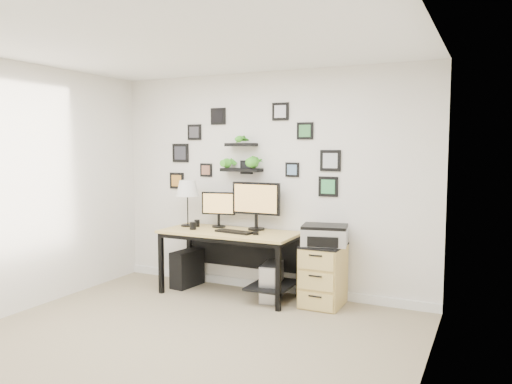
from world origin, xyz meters
The scene contains 14 objects.
room centered at (0.00, 1.98, 0.05)m, with size 4.00×4.00×4.00m.
desk centered at (-0.28, 1.67, 0.63)m, with size 1.60×0.70×0.75m.
monitor_left centered at (-0.57, 1.82, 1.00)m, with size 0.42×0.19×0.43m.
monitor_right centered at (-0.07, 1.84, 1.08)m, with size 0.61×0.20×0.56m.
keyboard centered at (-0.22, 1.56, 0.76)m, with size 0.45×0.14×0.02m, color black.
mouse centered at (0.05, 1.57, 0.76)m, with size 0.06×0.10×0.03m, color black.
table_lamp centered at (-0.96, 1.74, 1.20)m, with size 0.28×0.28×0.56m.
mug centered at (-0.76, 1.55, 0.79)m, with size 0.08×0.08×0.09m, color black.
pen_cup centered at (-0.83, 1.75, 0.79)m, with size 0.07×0.07×0.09m, color black.
pc_tower_black centered at (-0.96, 1.72, 0.22)m, with size 0.20×0.45×0.45m, color black.
pc_tower_grey centered at (0.21, 1.65, 0.21)m, with size 0.25×0.45×0.42m.
file_cabinet centered at (0.79, 1.72, 0.34)m, with size 0.43×0.53×0.67m.
printer centered at (0.81, 1.71, 0.78)m, with size 0.54×0.46×0.22m.
wall_decor centered at (-0.27, 1.93, 1.64)m, with size 2.29×0.18×1.07m.
Camera 1 is at (2.43, -3.38, 1.73)m, focal length 35.00 mm.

